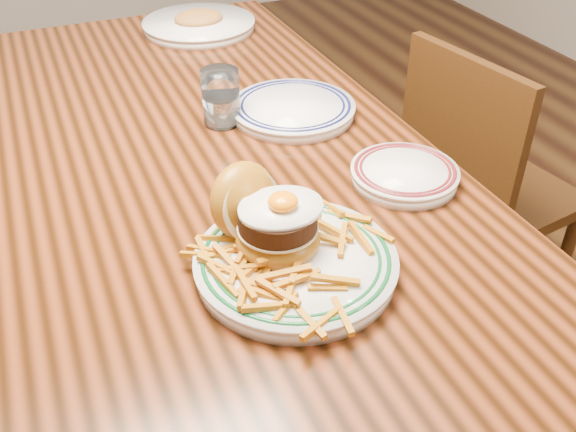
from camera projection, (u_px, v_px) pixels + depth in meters
name	position (u px, v px, depth m)	size (l,w,h in m)	color
floor	(221.00, 392.00, 1.70)	(6.00, 6.00, 0.00)	black
table	(201.00, 182.00, 1.31)	(0.85, 1.60, 0.75)	black
chair_right	(479.00, 186.00, 1.70)	(0.44, 0.44, 0.82)	#3D1F0C
main_plate	(287.00, 246.00, 0.93)	(0.30, 0.32, 0.14)	white
side_plate	(404.00, 173.00, 1.14)	(0.19, 0.19, 0.03)	white
rear_plate	(293.00, 108.00, 1.35)	(0.26, 0.26, 0.03)	white
water_glass	(221.00, 101.00, 1.30)	(0.08, 0.08, 0.12)	white
far_plate	(199.00, 24.00, 1.76)	(0.31, 0.31, 0.06)	white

